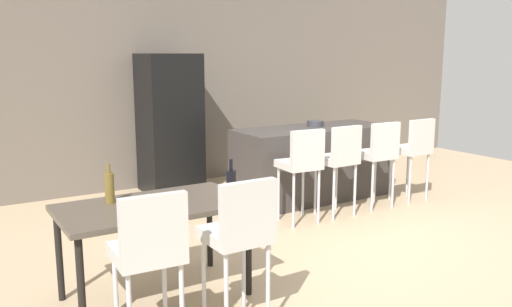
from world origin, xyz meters
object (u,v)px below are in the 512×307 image
at_px(dining_table, 153,213).
at_px(wine_bottle_corner, 110,187).
at_px(bar_chair_right, 378,151).
at_px(wine_glass_middle, 148,201).
at_px(bar_chair_left, 302,161).
at_px(bar_chair_middle, 340,156).
at_px(dining_chair_far, 240,230).
at_px(wine_bottle_left, 231,184).
at_px(potted_plant, 319,148).
at_px(bar_chair_far, 414,147).
at_px(dining_chair_near, 149,248).
at_px(fruit_bowl, 315,123).
at_px(kitchen_island, 313,163).
at_px(refrigerator, 170,124).

distance_m(dining_table, wine_bottle_corner, 0.38).
bearing_deg(bar_chair_right, wine_glass_middle, -160.10).
xyz_separation_m(bar_chair_left, bar_chair_right, (1.13, -0.00, 0.00)).
bearing_deg(bar_chair_middle, dining_chair_far, -143.98).
height_order(bar_chair_middle, wine_bottle_left, wine_bottle_left).
distance_m(dining_chair_far, potted_plant, 5.16).
distance_m(bar_chair_far, wine_glass_middle, 4.09).
distance_m(dining_table, wine_bottle_left, 0.62).
bearing_deg(dining_chair_far, dining_chair_near, 179.99).
distance_m(wine_glass_middle, fruit_bowl, 3.65).
bearing_deg(kitchen_island, bar_chair_far, -38.23).
bearing_deg(wine_glass_middle, potted_plant, 38.95).
bearing_deg(dining_chair_far, wine_bottle_corner, 121.33).
bearing_deg(fruit_bowl, dining_chair_far, -135.76).
xyz_separation_m(bar_chair_right, wine_bottle_corner, (-3.41, -0.68, 0.16)).
bearing_deg(dining_chair_far, bar_chair_right, 29.83).
bearing_deg(refrigerator, bar_chair_right, -49.46).
relative_size(bar_chair_left, fruit_bowl, 4.98).
height_order(bar_chair_far, dining_chair_near, same).
relative_size(kitchen_island, wine_bottle_left, 6.54).
bearing_deg(dining_chair_far, refrigerator, 74.07).
height_order(wine_bottle_left, wine_glass_middle, wine_bottle_left).
relative_size(bar_chair_middle, dining_chair_near, 1.00).
height_order(kitchen_island, bar_chair_left, bar_chair_left).
bearing_deg(bar_chair_right, bar_chair_far, -0.01).
relative_size(wine_glass_middle, potted_plant, 0.29).
distance_m(dining_chair_near, refrigerator, 4.08).
relative_size(bar_chair_far, fruit_bowl, 4.98).
height_order(bar_chair_right, refrigerator, refrigerator).
distance_m(bar_chair_left, refrigerator, 2.19).
relative_size(bar_chair_far, potted_plant, 1.74).
bearing_deg(wine_glass_middle, bar_chair_middle, 23.87).
bearing_deg(wine_bottle_corner, wine_bottle_left, -24.59).
height_order(dining_table, wine_glass_middle, wine_glass_middle).
relative_size(wine_bottle_left, potted_plant, 0.52).
xyz_separation_m(bar_chair_far, wine_glass_middle, (-3.91, -1.19, 0.17)).
relative_size(bar_chair_left, bar_chair_middle, 1.00).
relative_size(bar_chair_left, wine_bottle_left, 3.37).
xyz_separation_m(bar_chair_right, wine_glass_middle, (-3.30, -1.19, 0.17)).
relative_size(dining_table, wine_bottle_corner, 4.55).
bearing_deg(wine_bottle_corner, potted_plant, 33.56).
bearing_deg(bar_chair_left, wine_bottle_corner, -163.33).
height_order(kitchen_island, bar_chair_far, bar_chair_far).
height_order(dining_chair_near, refrigerator, refrigerator).
height_order(bar_chair_right, wine_bottle_left, wine_bottle_left).
bearing_deg(wine_bottle_corner, dining_chair_far, -58.67).
relative_size(bar_chair_right, refrigerator, 0.57).
xyz_separation_m(wine_bottle_left, potted_plant, (3.33, 3.13, -0.50)).
bearing_deg(bar_chair_right, kitchen_island, 116.04).
bearing_deg(fruit_bowl, wine_bottle_left, -140.16).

